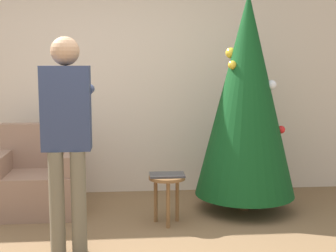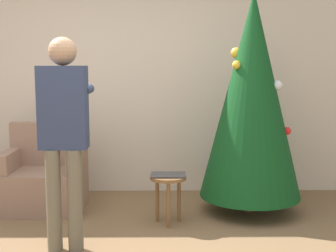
{
  "view_description": "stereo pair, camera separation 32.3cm",
  "coord_description": "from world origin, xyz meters",
  "views": [
    {
      "loc": [
        0.17,
        -3.17,
        1.5
      ],
      "look_at": [
        0.53,
        0.92,
        0.95
      ],
      "focal_mm": 50.0,
      "sensor_mm": 36.0,
      "label": 1
    },
    {
      "loc": [
        0.49,
        -3.19,
        1.5
      ],
      "look_at": [
        0.53,
        0.92,
        0.95
      ],
      "focal_mm": 50.0,
      "sensor_mm": 36.0,
      "label": 2
    }
  ],
  "objects": [
    {
      "name": "person_standing",
      "position": [
        -0.3,
        0.48,
        1.02
      ],
      "size": [
        0.4,
        0.57,
        1.71
      ],
      "color": "#6B604C",
      "rests_on": "ground_plane"
    },
    {
      "name": "armchair",
      "position": [
        -0.73,
        1.53,
        0.31
      ],
      "size": [
        0.8,
        0.65,
        0.88
      ],
      "color": "#93705B",
      "rests_on": "ground_plane"
    },
    {
      "name": "wall_back",
      "position": [
        0.0,
        2.23,
        1.35
      ],
      "size": [
        8.0,
        0.06,
        2.7
      ],
      "color": "beige",
      "rests_on": "ground_plane"
    },
    {
      "name": "side_stool",
      "position": [
        0.53,
        1.06,
        0.37
      ],
      "size": [
        0.34,
        0.34,
        0.46
      ],
      "color": "brown",
      "rests_on": "ground_plane"
    },
    {
      "name": "laptop",
      "position": [
        0.53,
        1.06,
        0.47
      ],
      "size": [
        0.32,
        0.2,
        0.02
      ],
      "color": "#38383D",
      "rests_on": "side_stool"
    },
    {
      "name": "christmas_tree",
      "position": [
        1.36,
        1.41,
        1.18
      ],
      "size": [
        1.01,
        1.01,
        2.2
      ],
      "color": "brown",
      "rests_on": "ground_plane"
    }
  ]
}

